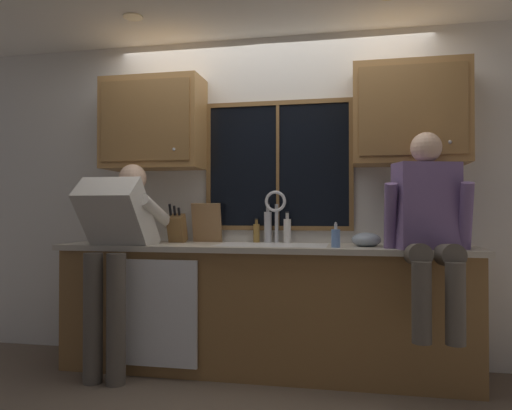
# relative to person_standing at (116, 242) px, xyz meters

# --- Properties ---
(back_wall) EXTENTS (5.33, 0.12, 2.55)m
(back_wall) POSITION_rel_person_standing_xyz_m (1.00, 0.66, 0.33)
(back_wall) COLOR silver
(back_wall) RESTS_ON floor
(ceiling_downlight_left) EXTENTS (0.14, 0.14, 0.01)m
(ceiling_downlight_left) POSITION_rel_person_standing_xyz_m (0.12, -0.00, 1.60)
(ceiling_downlight_left) COLOR #FFEAB2
(window_glass) EXTENTS (1.10, 0.02, 0.95)m
(window_glass) POSITION_rel_person_standing_xyz_m (1.07, 0.59, 0.58)
(window_glass) COLOR black
(window_frame_top) EXTENTS (1.17, 0.02, 0.04)m
(window_frame_top) POSITION_rel_person_standing_xyz_m (1.07, 0.58, 1.07)
(window_frame_top) COLOR brown
(window_frame_bottom) EXTENTS (1.17, 0.02, 0.04)m
(window_frame_bottom) POSITION_rel_person_standing_xyz_m (1.07, 0.58, 0.08)
(window_frame_bottom) COLOR brown
(window_frame_left) EXTENTS (0.04, 0.02, 0.95)m
(window_frame_left) POSITION_rel_person_standing_xyz_m (0.50, 0.58, 0.58)
(window_frame_left) COLOR brown
(window_frame_right) EXTENTS (0.03, 0.02, 0.95)m
(window_frame_right) POSITION_rel_person_standing_xyz_m (1.64, 0.58, 0.58)
(window_frame_right) COLOR brown
(window_mullion_center) EXTENTS (0.02, 0.02, 0.95)m
(window_mullion_center) POSITION_rel_person_standing_xyz_m (1.07, 0.58, 0.58)
(window_mullion_center) COLOR brown
(lower_cabinet_run) EXTENTS (2.93, 0.58, 0.88)m
(lower_cabinet_run) POSITION_rel_person_standing_xyz_m (1.00, 0.31, -0.51)
(lower_cabinet_run) COLOR olive
(lower_cabinet_run) RESTS_ON floor
(countertop) EXTENTS (2.99, 0.62, 0.04)m
(countertop) POSITION_rel_person_standing_xyz_m (1.00, 0.29, -0.05)
(countertop) COLOR beige
(countertop) RESTS_ON lower_cabinet_run
(dishwasher_front) EXTENTS (0.60, 0.02, 0.74)m
(dishwasher_front) POSITION_rel_person_standing_xyz_m (0.31, -0.01, -0.49)
(dishwasher_front) COLOR white
(upper_cabinet_left) EXTENTS (0.80, 0.36, 0.72)m
(upper_cabinet_left) POSITION_rel_person_standing_xyz_m (0.09, 0.43, 0.91)
(upper_cabinet_left) COLOR #9E703D
(upper_cabinet_right) EXTENTS (0.80, 0.36, 0.72)m
(upper_cabinet_right) POSITION_rel_person_standing_xyz_m (2.05, 0.43, 0.91)
(upper_cabinet_right) COLOR #9E703D
(sink) EXTENTS (0.80, 0.46, 0.21)m
(sink) POSITION_rel_person_standing_xyz_m (1.07, 0.30, -0.13)
(sink) COLOR silver
(sink) RESTS_ON lower_cabinet_run
(faucet) EXTENTS (0.18, 0.09, 0.40)m
(faucet) POSITION_rel_person_standing_xyz_m (1.08, 0.48, 0.22)
(faucet) COLOR silver
(faucet) RESTS_ON countertop
(person_standing) EXTENTS (0.53, 0.71, 1.52)m
(person_standing) POSITION_rel_person_standing_xyz_m (0.00, 0.00, 0.00)
(person_standing) COLOR #595147
(person_standing) RESTS_ON floor
(person_sitting_on_counter) EXTENTS (0.54, 0.65, 1.26)m
(person_sitting_on_counter) POSITION_rel_person_standing_xyz_m (2.12, 0.03, 0.16)
(person_sitting_on_counter) COLOR #595147
(person_sitting_on_counter) RESTS_ON countertop
(knife_block) EXTENTS (0.12, 0.18, 0.32)m
(knife_block) POSITION_rel_person_standing_xyz_m (0.29, 0.43, 0.08)
(knife_block) COLOR brown
(knife_block) RESTS_ON countertop
(cutting_board) EXTENTS (0.24, 0.08, 0.31)m
(cutting_board) POSITION_rel_person_standing_xyz_m (0.51, 0.51, 0.12)
(cutting_board) COLOR #997047
(cutting_board) RESTS_ON countertop
(mixing_bowl) EXTENTS (0.20, 0.20, 0.10)m
(mixing_bowl) POSITION_rel_person_standing_xyz_m (1.74, 0.29, 0.02)
(mixing_bowl) COLOR #8C99A8
(mixing_bowl) RESTS_ON countertop
(soap_dispenser) EXTENTS (0.06, 0.07, 0.17)m
(soap_dispenser) POSITION_rel_person_standing_xyz_m (1.54, 0.13, 0.04)
(soap_dispenser) COLOR #668CCC
(soap_dispenser) RESTS_ON countertop
(bottle_green_glass) EXTENTS (0.06, 0.06, 0.31)m
(bottle_green_glass) POSITION_rel_person_standing_xyz_m (1.00, 0.53, 0.10)
(bottle_green_glass) COLOR #B7B7BC
(bottle_green_glass) RESTS_ON countertop
(bottle_tall_clear) EXTENTS (0.05, 0.05, 0.19)m
(bottle_tall_clear) POSITION_rel_person_standing_xyz_m (0.91, 0.53, 0.05)
(bottle_tall_clear) COLOR olive
(bottle_tall_clear) RESTS_ON countertop
(bottle_amber_small) EXTENTS (0.06, 0.06, 0.24)m
(bottle_amber_small) POSITION_rel_person_standing_xyz_m (1.16, 0.48, 0.07)
(bottle_amber_small) COLOR silver
(bottle_amber_small) RESTS_ON countertop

